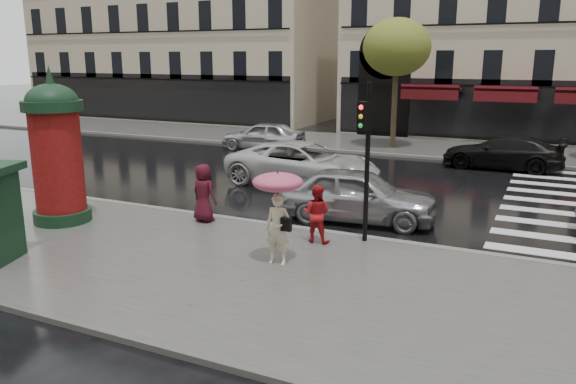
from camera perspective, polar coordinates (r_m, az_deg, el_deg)
The scene contains 16 objects.
ground at distance 12.81m, azimuth -2.01°, elevation -8.04°, with size 160.00×160.00×0.00m, color black.
near_sidewalk at distance 12.38m, azimuth -3.08°, elevation -8.54°, with size 90.00×7.00×0.12m, color #474744.
far_sidewalk at distance 30.43m, azimuth 14.69°, elevation 4.32°, with size 90.00×6.00×0.12m, color #474744.
near_kerb at distance 15.36m, azimuth 3.15°, elevation -4.06°, with size 90.00×0.25×0.14m, color slate.
far_kerb at distance 27.52m, azimuth 13.50°, elevation 3.47°, with size 90.00×0.25×0.14m, color slate.
zebra_crossing at distance 20.71m, azimuth 26.03°, elevation -0.98°, with size 3.60×11.75×0.01m, color silver.
tree_far_left at distance 29.54m, azimuth 10.99°, elevation 14.20°, with size 3.40×3.40×6.64m.
woman_umbrella at distance 12.49m, azimuth -1.04°, elevation -1.09°, with size 1.13×1.13×2.18m.
woman_red at distance 14.19m, azimuth 2.91°, elevation -2.20°, with size 0.72×0.56×1.49m, color red.
man_burgundy at distance 16.12m, azimuth -8.57°, elevation -0.09°, with size 0.81×0.53×1.66m, color #420D1A.
morris_column at distance 16.98m, azimuth -22.48°, elevation 4.10°, with size 1.63×1.63×4.40m.
traffic_light at distance 13.97m, azimuth 7.91°, elevation 4.50°, with size 0.30×0.39×4.00m.
car_silver at distance 16.52m, azimuth 7.05°, elevation -0.27°, with size 1.87×4.66×1.59m, color #A3A4A7.
car_white at distance 21.08m, azimuth 1.55°, elevation 2.88°, with size 2.68×5.82×1.62m, color silver.
car_black at distance 25.87m, azimuth 20.97°, elevation 3.78°, with size 2.01×4.95×1.44m, color black.
car_far_silver at distance 29.20m, azimuth -2.52°, elevation 5.73°, with size 1.75×4.34×1.48m, color #BABBC0.
Camera 1 is at (5.50, -10.57, 4.71)m, focal length 35.00 mm.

